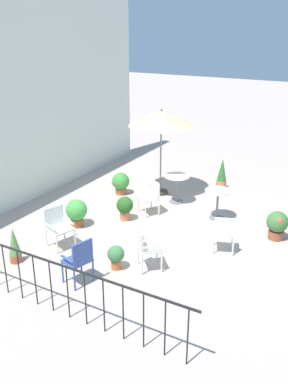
# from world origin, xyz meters

# --- Properties ---
(ground_plane) EXTENTS (60.00, 60.00, 0.00)m
(ground_plane) POSITION_xyz_m (0.00, 0.00, 0.00)
(ground_plane) COLOR #B5A397
(villa_facade) EXTENTS (10.69, 0.30, 5.41)m
(villa_facade) POSITION_xyz_m (0.00, 4.32, 2.71)
(villa_facade) COLOR silver
(villa_facade) RESTS_ON ground
(terrace_railing) EXTENTS (0.03, 4.72, 1.01)m
(terrace_railing) POSITION_xyz_m (-3.58, 0.00, 0.68)
(terrace_railing) COLOR black
(terrace_railing) RESTS_ON ground
(patio_umbrella_0) EXTENTS (1.83, 1.83, 2.50)m
(patio_umbrella_0) POSITION_xyz_m (2.18, 1.23, 2.20)
(patio_umbrella_0) COLOR #2D2D2D
(patio_umbrella_0) RESTS_ON ground
(cafe_table_0) EXTENTS (0.67, 0.67, 0.78)m
(cafe_table_0) POSITION_xyz_m (1.36, -0.82, 0.54)
(cafe_table_0) COLOR white
(cafe_table_0) RESTS_ON ground
(cafe_table_1) EXTENTS (0.71, 0.71, 0.78)m
(cafe_table_1) POSITION_xyz_m (1.82, 0.54, 0.54)
(cafe_table_1) COLOR silver
(cafe_table_1) RESTS_ON ground
(patio_chair_0) EXTENTS (0.56, 0.58, 0.88)m
(patio_chair_0) POSITION_xyz_m (-0.21, -1.53, 0.53)
(patio_chair_0) COLOR white
(patio_chair_0) RESTS_ON ground
(patio_chair_1) EXTENTS (0.62, 0.61, 0.91)m
(patio_chair_1) POSITION_xyz_m (-1.71, 1.79, 0.52)
(patio_chair_1) COLOR white
(patio_chair_1) RESTS_ON ground
(patio_chair_2) EXTENTS (0.62, 0.62, 0.90)m
(patio_chair_2) POSITION_xyz_m (-1.60, -0.40, 0.53)
(patio_chair_2) COLOR silver
(patio_chair_2) RESTS_ON ground
(patio_chair_3) EXTENTS (0.62, 0.64, 0.87)m
(patio_chair_3) POSITION_xyz_m (0.83, 0.81, 0.51)
(patio_chair_3) COLOR silver
(patio_chair_3) RESTS_ON ground
(patio_chair_4) EXTENTS (0.57, 0.53, 0.95)m
(patio_chair_4) POSITION_xyz_m (-2.68, 0.44, 0.56)
(patio_chair_4) COLOR #365199
(patio_chair_4) RESTS_ON ground
(potted_plant_0) EXTENTS (0.53, 0.53, 0.70)m
(potted_plant_0) POSITION_xyz_m (-0.74, 2.04, 0.40)
(potted_plant_0) COLOR #964D2A
(potted_plant_0) RESTS_ON ground
(potted_plant_1) EXTENTS (0.35, 0.35, 0.51)m
(potted_plant_1) POSITION_xyz_m (-1.90, 0.15, 0.30)
(potted_plant_1) COLOR #C06533
(potted_plant_1) RESTS_ON ground
(potted_plant_2) EXTENTS (0.51, 0.51, 0.65)m
(potted_plant_2) POSITION_xyz_m (1.58, 2.22, 0.36)
(potted_plant_2) COLOR brown
(potted_plant_2) RESTS_ON ground
(potted_plant_3) EXTENTS (0.50, 0.50, 0.68)m
(potted_plant_3) POSITION_xyz_m (1.00, -2.41, 0.38)
(potted_plant_3) COLOR #964A33
(potted_plant_3) RESTS_ON ground
(potted_plant_4) EXTENTS (0.43, 0.43, 0.62)m
(potted_plant_4) POSITION_xyz_m (0.15, 1.20, 0.36)
(potted_plant_4) COLOR #BD6B44
(potted_plant_4) RESTS_ON ground
(potted_plant_5) EXTENTS (0.25, 0.25, 0.79)m
(potted_plant_5) POSITION_xyz_m (-2.71, 2.12, 0.39)
(potted_plant_5) COLOR #A35134
(potted_plant_5) RESTS_ON ground
(potted_plant_6) EXTENTS (0.30, 0.30, 0.97)m
(potted_plant_6) POSITION_xyz_m (3.38, -0.22, 0.46)
(potted_plant_6) COLOR #CC7240
(potted_plant_6) RESTS_ON ground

